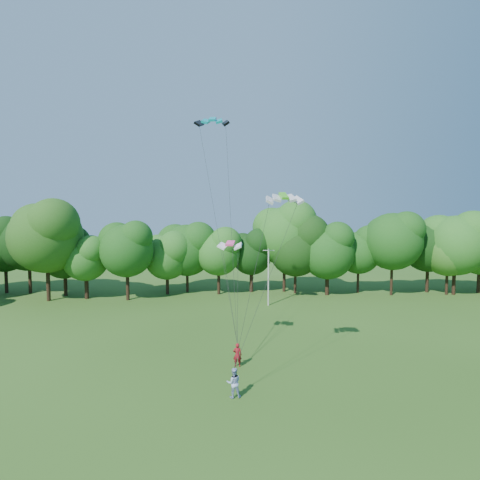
{
  "coord_description": "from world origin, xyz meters",
  "views": [
    {
      "loc": [
        -1.56,
        -17.6,
        11.76
      ],
      "look_at": [
        -0.88,
        13.0,
        9.63
      ],
      "focal_mm": 28.0,
      "sensor_mm": 36.0,
      "label": 1
    }
  ],
  "objects": [
    {
      "name": "kite_flyer_right",
      "position": [
        -1.44,
        5.67,
        0.97
      ],
      "size": [
        1.0,
        0.81,
        1.93
      ],
      "primitive_type": "imported",
      "rotation": [
        0.0,
        0.0,
        3.23
      ],
      "color": "#9EAFDB",
      "rests_on": "ground"
    },
    {
      "name": "tree_back_center",
      "position": [
        7.84,
        37.09,
        7.61
      ],
      "size": [
        8.38,
        8.38,
        12.18
      ],
      "color": "black",
      "rests_on": "ground"
    },
    {
      "name": "kite_flyer_left",
      "position": [
        -1.14,
        10.54,
        0.92
      ],
      "size": [
        0.7,
        0.5,
        1.83
      ],
      "primitive_type": "imported",
      "rotation": [
        0.0,
        0.0,
        3.06
      ],
      "color": "maroon",
      "rests_on": "ground"
    },
    {
      "name": "ground",
      "position": [
        0.0,
        0.0,
        0.0
      ],
      "size": [
        160.0,
        160.0,
        0.0
      ],
      "primitive_type": "plane",
      "color": "#2B5015",
      "rests_on": "ground"
    },
    {
      "name": "tree_back_west",
      "position": [
        -26.42,
        33.01,
        9.44
      ],
      "size": [
        10.39,
        10.39,
        15.11
      ],
      "color": "black",
      "rests_on": "ground"
    },
    {
      "name": "tree_back_east",
      "position": [
        29.8,
        35.67,
        7.28
      ],
      "size": [
        8.02,
        8.02,
        11.67
      ],
      "color": "#342114",
      "rests_on": "ground"
    },
    {
      "name": "kite_teal",
      "position": [
        -3.38,
        18.64,
        20.75
      ],
      "size": [
        3.24,
        1.6,
        0.73
      ],
      "rotation": [
        0.0,
        0.0,
        -0.07
      ],
      "color": "#058F9C",
      "rests_on": "ground"
    },
    {
      "name": "kite_pink",
      "position": [
        -1.69,
        13.77,
        9.31
      ],
      "size": [
        2.18,
        1.38,
        0.42
      ],
      "rotation": [
        0.0,
        0.0,
        -0.21
      ],
      "color": "#FF4690",
      "rests_on": "ground"
    },
    {
      "name": "kite_green",
      "position": [
        2.01,
        8.11,
        13.0
      ],
      "size": [
        2.59,
        1.37,
        0.56
      ],
      "rotation": [
        0.0,
        0.0,
        0.11
      ],
      "color": "#44BF1C",
      "rests_on": "ground"
    },
    {
      "name": "utility_pole",
      "position": [
        3.14,
        29.8,
        3.78
      ],
      "size": [
        1.46,
        0.18,
        7.3
      ],
      "rotation": [
        0.0,
        0.0,
        -0.06
      ],
      "color": "#B6B6AD",
      "rests_on": "ground"
    }
  ]
}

